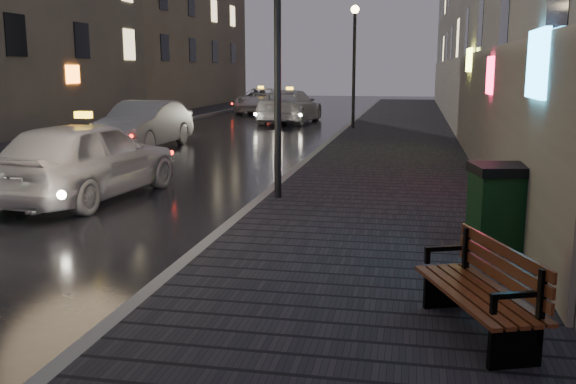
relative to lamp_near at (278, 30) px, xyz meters
The scene contains 14 objects.
ground 7.18m from the lamp_near, 107.14° to the right, with size 120.00×120.00×0.00m, color black.
sidewalk 15.52m from the lamp_near, 82.22° to the left, with size 4.60×58.00×0.15m, color black.
curb 15.39m from the lamp_near, 91.34° to the left, with size 0.20×58.00×0.15m, color slate.
sidewalk_far 18.65m from the lamp_near, 125.12° to the left, with size 2.40×58.00×0.15m, color black.
curb_far 17.95m from the lamp_near, 121.66° to the left, with size 0.20×58.00×0.15m, color slate.
building_far_c 36.45m from the lamp_near, 114.95° to the left, with size 6.00×22.00×11.00m, color #6B6051.
lamp_near is the anchor object (origin of this frame).
lamp_far 16.00m from the lamp_near, 90.00° to the left, with size 0.36×0.36×5.28m.
bench 7.74m from the lamp_near, 61.56° to the right, with size 1.21×1.88×0.91m.
trash_bin 5.64m from the lamp_near, 36.86° to the right, with size 0.95×0.95×1.22m.
taxi_near 4.88m from the lamp_near, behind, with size 2.03×5.06×1.72m, color silver.
car_left_mid 10.90m from the lamp_near, 128.15° to the left, with size 1.74×4.98×1.64m, color gray.
taxi_mid 20.49m from the lamp_near, 100.33° to the left, with size 2.36×5.81×1.69m, color silver.
taxi_far 28.29m from the lamp_near, 104.24° to the left, with size 2.55×5.52×1.53m, color silver.
Camera 1 is at (4.54, -6.58, 2.74)m, focal length 40.00 mm.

